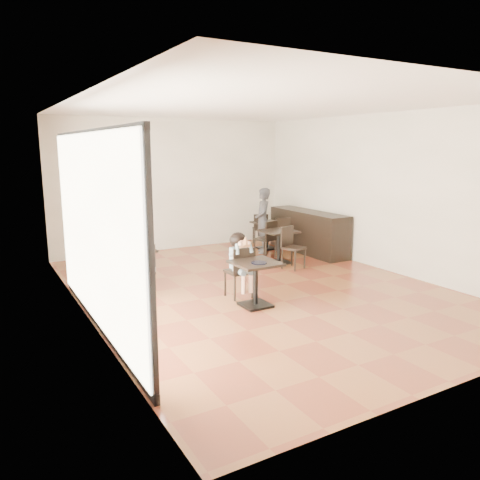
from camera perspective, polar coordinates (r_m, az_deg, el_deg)
floor at (r=8.49m, az=2.36°, el=-5.99°), size 6.00×8.00×0.01m
ceiling at (r=8.13m, az=2.55°, el=16.08°), size 6.00×8.00×0.01m
wall_back at (r=11.72m, az=-8.08°, el=6.68°), size 6.00×0.01×3.20m
wall_front at (r=5.26m, az=26.32°, el=0.06°), size 6.00×0.01×3.20m
wall_left at (r=7.04m, az=-18.71°, el=3.20°), size 0.01×8.00×3.20m
wall_right at (r=10.07m, az=17.12°, el=5.55°), size 0.01×8.00×3.20m
storefront_window at (r=6.60m, az=-17.49°, el=1.00°), size 0.04×4.50×2.60m
child_table at (r=7.49m, az=1.91°, el=-5.40°), size 0.69×0.69×0.73m
child_chair at (r=7.93m, az=-0.18°, el=-3.90°), size 0.40×0.40×0.88m
child at (r=7.90m, az=-0.18°, el=-3.10°), size 0.40×0.56×1.11m
plate at (r=7.31m, az=2.34°, el=-2.79°), size 0.25×0.25×0.01m
pizza_slice at (r=7.65m, az=0.52°, el=-0.46°), size 0.26×0.20×0.06m
adult_patron at (r=11.24m, az=2.80°, el=2.38°), size 0.58×0.68×1.57m
cafe_table_mid at (r=10.29m, az=4.74°, el=-0.83°), size 0.87×0.87×0.73m
cafe_table_left at (r=8.74m, az=-12.65°, el=-3.33°), size 0.86×0.86×0.71m
cafe_table_back at (r=11.73m, az=3.31°, el=0.57°), size 0.86×0.86×0.68m
chair_mid_a at (r=10.72m, az=3.08°, el=0.09°), size 0.50×0.50×0.88m
chair_mid_b at (r=9.83m, az=6.56°, el=-0.99°), size 0.50×0.50×0.88m
chair_left_a at (r=9.24m, az=-13.69°, el=-2.14°), size 0.49×0.49×0.85m
chair_left_b at (r=8.22m, az=-11.53°, el=-3.71°), size 0.49×0.49×0.85m
chair_back_a at (r=12.25m, az=2.45°, el=1.36°), size 0.49×0.49×0.82m
chair_back_b at (r=11.35m, az=5.41°, el=0.52°), size 0.49×0.49×0.82m
service_counter at (r=11.45m, az=8.32°, el=1.01°), size 0.60×2.40×1.00m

